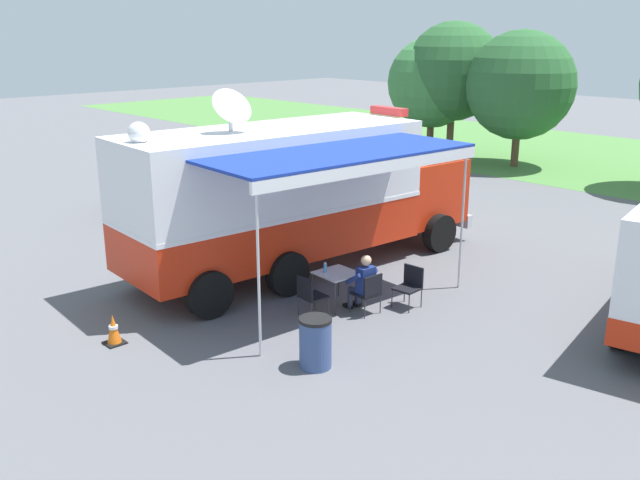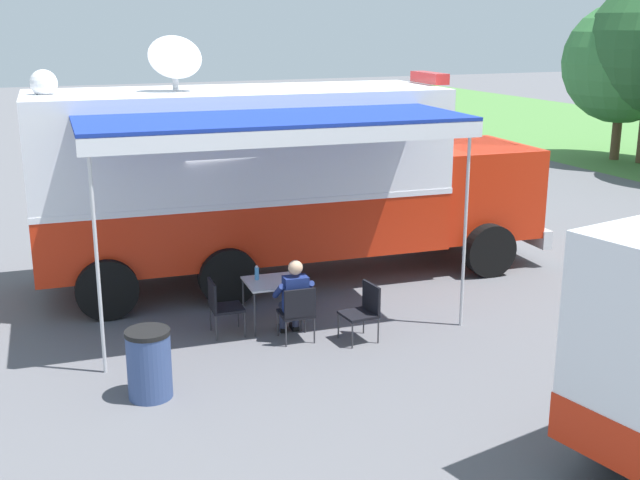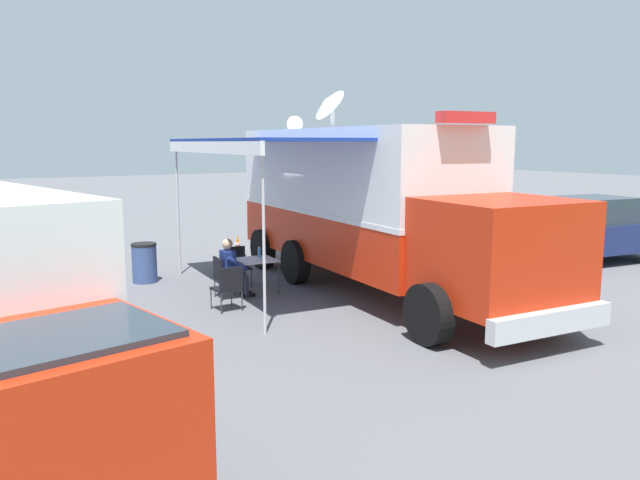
{
  "view_description": "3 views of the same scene",
  "coord_description": "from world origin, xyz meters",
  "px_view_note": "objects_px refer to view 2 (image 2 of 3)",
  "views": [
    {
      "loc": [
        12.17,
        -10.02,
        5.63
      ],
      "look_at": [
        1.55,
        0.03,
        1.2
      ],
      "focal_mm": 39.17,
      "sensor_mm": 36.0,
      "label": 1
    },
    {
      "loc": [
        13.54,
        -4.13,
        4.63
      ],
      "look_at": [
        1.76,
        0.82,
        1.13
      ],
      "focal_mm": 44.69,
      "sensor_mm": 36.0,
      "label": 2
    },
    {
      "loc": [
        8.04,
        11.68,
        3.2
      ],
      "look_at": [
        1.13,
        0.33,
        1.12
      ],
      "focal_mm": 35.15,
      "sensor_mm": 36.0,
      "label": 3
    }
  ],
  "objects_px": {
    "water_bottle": "(257,273)",
    "folding_chair_spare_by_truck": "(364,307)",
    "folding_chair_at_table": "(298,310)",
    "folding_chair_beside_table": "(220,303)",
    "command_truck": "(281,175)",
    "seated_responder": "(294,297)",
    "folding_table": "(271,285)",
    "trash_bin": "(149,364)",
    "car_behind_truck": "(210,168)"
  },
  "relations": [
    {
      "from": "command_truck",
      "to": "trash_bin",
      "type": "height_order",
      "value": "command_truck"
    },
    {
      "from": "water_bottle",
      "to": "command_truck",
      "type": "bearing_deg",
      "value": 150.78
    },
    {
      "from": "command_truck",
      "to": "folding_chair_at_table",
      "type": "distance_m",
      "value": 3.52
    },
    {
      "from": "command_truck",
      "to": "folding_chair_spare_by_truck",
      "type": "distance_m",
      "value": 3.68
    },
    {
      "from": "water_bottle",
      "to": "car_behind_truck",
      "type": "relative_size",
      "value": 0.05
    },
    {
      "from": "command_truck",
      "to": "folding_chair_beside_table",
      "type": "relative_size",
      "value": 11.08
    },
    {
      "from": "command_truck",
      "to": "folding_chair_spare_by_truck",
      "type": "xyz_separation_m",
      "value": [
        3.39,
        0.07,
        -1.43
      ]
    },
    {
      "from": "command_truck",
      "to": "folding_chair_spare_by_truck",
      "type": "bearing_deg",
      "value": 1.24
    },
    {
      "from": "command_truck",
      "to": "trash_bin",
      "type": "distance_m",
      "value": 5.41
    },
    {
      "from": "seated_responder",
      "to": "trash_bin",
      "type": "xyz_separation_m",
      "value": [
        1.14,
        -2.4,
        -0.2
      ]
    },
    {
      "from": "folding_chair_at_table",
      "to": "seated_responder",
      "type": "height_order",
      "value": "seated_responder"
    },
    {
      "from": "folding_chair_beside_table",
      "to": "water_bottle",
      "type": "bearing_deg",
      "value": 109.92
    },
    {
      "from": "folding_chair_beside_table",
      "to": "trash_bin",
      "type": "distance_m",
      "value": 2.2
    },
    {
      "from": "water_bottle",
      "to": "seated_responder",
      "type": "distance_m",
      "value": 0.87
    },
    {
      "from": "folding_chair_at_table",
      "to": "folding_chair_beside_table",
      "type": "relative_size",
      "value": 1.0
    },
    {
      "from": "command_truck",
      "to": "seated_responder",
      "type": "relative_size",
      "value": 7.71
    },
    {
      "from": "car_behind_truck",
      "to": "folding_chair_beside_table",
      "type": "bearing_deg",
      "value": -14.31
    },
    {
      "from": "folding_chair_spare_by_truck",
      "to": "folding_table",
      "type": "bearing_deg",
      "value": -135.36
    },
    {
      "from": "command_truck",
      "to": "folding_chair_beside_table",
      "type": "height_order",
      "value": "command_truck"
    },
    {
      "from": "folding_table",
      "to": "trash_bin",
      "type": "xyz_separation_m",
      "value": [
        1.76,
        -2.26,
        -0.22
      ]
    },
    {
      "from": "water_bottle",
      "to": "folding_chair_at_table",
      "type": "relative_size",
      "value": 0.26
    },
    {
      "from": "folding_chair_at_table",
      "to": "folding_chair_beside_table",
      "type": "bearing_deg",
      "value": -126.77
    },
    {
      "from": "water_bottle",
      "to": "folding_chair_at_table",
      "type": "height_order",
      "value": "water_bottle"
    },
    {
      "from": "folding_chair_at_table",
      "to": "folding_chair_beside_table",
      "type": "height_order",
      "value": "same"
    },
    {
      "from": "folding_chair_spare_by_truck",
      "to": "seated_responder",
      "type": "relative_size",
      "value": 0.7
    },
    {
      "from": "folding_chair_at_table",
      "to": "folding_table",
      "type": "bearing_deg",
      "value": -170.94
    },
    {
      "from": "water_bottle",
      "to": "trash_bin",
      "type": "distance_m",
      "value": 2.86
    },
    {
      "from": "folding_table",
      "to": "water_bottle",
      "type": "bearing_deg",
      "value": -133.97
    },
    {
      "from": "trash_bin",
      "to": "folding_table",
      "type": "bearing_deg",
      "value": 127.8
    },
    {
      "from": "seated_responder",
      "to": "car_behind_truck",
      "type": "distance_m",
      "value": 9.95
    },
    {
      "from": "command_truck",
      "to": "folding_chair_beside_table",
      "type": "xyz_separation_m",
      "value": [
        2.36,
        -1.86,
        -1.43
      ]
    },
    {
      "from": "command_truck",
      "to": "seated_responder",
      "type": "height_order",
      "value": "command_truck"
    },
    {
      "from": "folding_chair_beside_table",
      "to": "seated_responder",
      "type": "relative_size",
      "value": 0.7
    },
    {
      "from": "command_truck",
      "to": "car_behind_truck",
      "type": "bearing_deg",
      "value": 175.74
    },
    {
      "from": "folding_chair_spare_by_truck",
      "to": "trash_bin",
      "type": "height_order",
      "value": "trash_bin"
    },
    {
      "from": "water_bottle",
      "to": "seated_responder",
      "type": "height_order",
      "value": "seated_responder"
    },
    {
      "from": "trash_bin",
      "to": "car_behind_truck",
      "type": "bearing_deg",
      "value": 160.99
    },
    {
      "from": "folding_table",
      "to": "water_bottle",
      "type": "height_order",
      "value": "water_bottle"
    },
    {
      "from": "water_bottle",
      "to": "trash_bin",
      "type": "relative_size",
      "value": 0.25
    },
    {
      "from": "car_behind_truck",
      "to": "trash_bin",
      "type": "bearing_deg",
      "value": -19.01
    },
    {
      "from": "folding_chair_beside_table",
      "to": "car_behind_truck",
      "type": "bearing_deg",
      "value": 165.69
    },
    {
      "from": "folding_chair_at_table",
      "to": "folding_chair_spare_by_truck",
      "type": "distance_m",
      "value": 1.0
    },
    {
      "from": "folding_chair_beside_table",
      "to": "seated_responder",
      "type": "distance_m",
      "value": 1.14
    },
    {
      "from": "folding_chair_at_table",
      "to": "seated_responder",
      "type": "relative_size",
      "value": 0.7
    },
    {
      "from": "folding_table",
      "to": "folding_chair_spare_by_truck",
      "type": "relative_size",
      "value": 0.98
    },
    {
      "from": "water_bottle",
      "to": "folding_chair_spare_by_truck",
      "type": "relative_size",
      "value": 0.26
    },
    {
      "from": "folding_table",
      "to": "folding_chair_spare_by_truck",
      "type": "height_order",
      "value": "folding_chair_spare_by_truck"
    },
    {
      "from": "command_truck",
      "to": "folding_chair_at_table",
      "type": "xyz_separation_m",
      "value": [
        3.09,
        -0.88,
        -1.43
      ]
    },
    {
      "from": "command_truck",
      "to": "trash_bin",
      "type": "bearing_deg",
      "value": -38.91
    },
    {
      "from": "command_truck",
      "to": "trash_bin",
      "type": "relative_size",
      "value": 10.59
    }
  ]
}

